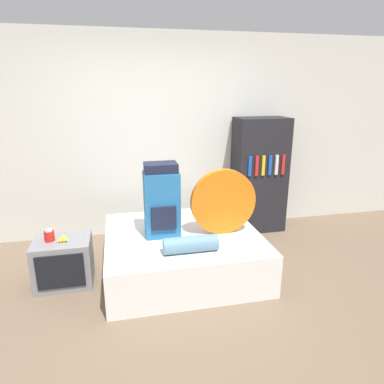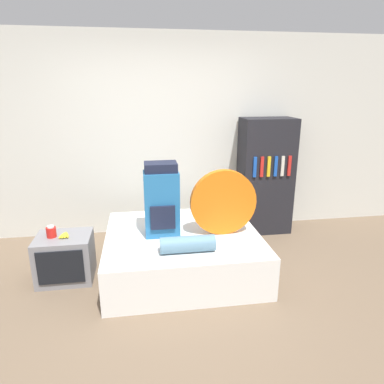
{
  "view_description": "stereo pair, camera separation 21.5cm",
  "coord_description": "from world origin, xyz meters",
  "px_view_note": "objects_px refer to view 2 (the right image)",
  "views": [
    {
      "loc": [
        -0.51,
        -2.64,
        1.93
      ],
      "look_at": [
        0.21,
        0.66,
        0.89
      ],
      "focal_mm": 32.0,
      "sensor_mm": 36.0,
      "label": 1
    },
    {
      "loc": [
        -0.3,
        -2.68,
        1.93
      ],
      "look_at": [
        0.21,
        0.66,
        0.89
      ],
      "focal_mm": 32.0,
      "sensor_mm": 36.0,
      "label": 2
    }
  ],
  "objects_px": {
    "television": "(65,258)",
    "canister": "(51,232)",
    "bookshelf": "(265,176)",
    "backpack": "(162,200)",
    "tent_bag": "(223,202)",
    "sleeping_roll": "(188,244)"
  },
  "relations": [
    {
      "from": "tent_bag",
      "to": "bookshelf",
      "type": "relative_size",
      "value": 0.45
    },
    {
      "from": "television",
      "to": "canister",
      "type": "relative_size",
      "value": 4.61
    },
    {
      "from": "television",
      "to": "canister",
      "type": "distance_m",
      "value": 0.31
    },
    {
      "from": "backpack",
      "to": "bookshelf",
      "type": "height_order",
      "value": "bookshelf"
    },
    {
      "from": "television",
      "to": "canister",
      "type": "bearing_deg",
      "value": 175.35
    },
    {
      "from": "sleeping_roll",
      "to": "television",
      "type": "bearing_deg",
      "value": 159.87
    },
    {
      "from": "tent_bag",
      "to": "television",
      "type": "distance_m",
      "value": 1.73
    },
    {
      "from": "canister",
      "to": "backpack",
      "type": "bearing_deg",
      "value": -0.34
    },
    {
      "from": "tent_bag",
      "to": "canister",
      "type": "bearing_deg",
      "value": 177.25
    },
    {
      "from": "television",
      "to": "bookshelf",
      "type": "xyz_separation_m",
      "value": [
        2.47,
        0.93,
        0.54
      ]
    },
    {
      "from": "backpack",
      "to": "television",
      "type": "height_order",
      "value": "backpack"
    },
    {
      "from": "television",
      "to": "canister",
      "type": "height_order",
      "value": "canister"
    },
    {
      "from": "tent_bag",
      "to": "television",
      "type": "xyz_separation_m",
      "value": [
        -1.64,
        0.08,
        -0.55
      ]
    },
    {
      "from": "sleeping_roll",
      "to": "bookshelf",
      "type": "height_order",
      "value": "bookshelf"
    },
    {
      "from": "television",
      "to": "bookshelf",
      "type": "distance_m",
      "value": 2.7
    },
    {
      "from": "television",
      "to": "canister",
      "type": "xyz_separation_m",
      "value": [
        -0.11,
        0.01,
        0.29
      ]
    },
    {
      "from": "backpack",
      "to": "sleeping_roll",
      "type": "bearing_deg",
      "value": -65.32
    },
    {
      "from": "tent_bag",
      "to": "canister",
      "type": "relative_size",
      "value": 5.8
    },
    {
      "from": "television",
      "to": "tent_bag",
      "type": "bearing_deg",
      "value": -2.63
    },
    {
      "from": "tent_bag",
      "to": "television",
      "type": "height_order",
      "value": "tent_bag"
    },
    {
      "from": "television",
      "to": "bookshelf",
      "type": "height_order",
      "value": "bookshelf"
    },
    {
      "from": "canister",
      "to": "bookshelf",
      "type": "distance_m",
      "value": 2.75
    }
  ]
}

